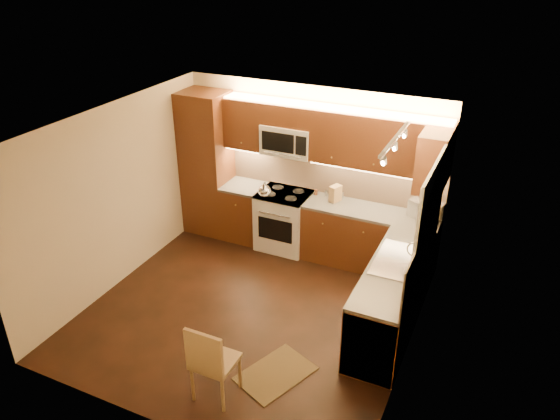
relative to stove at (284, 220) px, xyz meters
The scene contains 37 objects.
floor 1.76m from the stove, 79.85° to the right, with size 4.00×4.00×0.01m, color black.
ceiling 2.66m from the stove, 79.85° to the right, with size 4.00×4.00×0.01m, color beige.
wall_back 0.91m from the stove, 47.29° to the left, with size 4.00×0.01×2.50m, color beige.
wall_front 3.77m from the stove, 85.33° to the right, with size 4.00×0.01×2.50m, color beige.
wall_left 2.51m from the stove, 135.42° to the right, with size 0.01×4.00×2.50m, color beige.
wall_right 2.95m from the stove, 36.06° to the right, with size 0.01×4.00×2.50m, color beige.
pantry 1.52m from the stove, behind, with size 0.70×0.60×2.30m, color #4F2110.
base_cab_back_left 0.69m from the stove, behind, with size 0.62×0.60×0.86m, color #4F2110.
counter_back_left 0.81m from the stove, behind, with size 0.62×0.60×0.04m, color #3C3836.
base_cab_back_right 1.34m from the stove, ahead, with size 1.92×0.60×0.86m, color #4F2110.
counter_back_right 1.40m from the stove, ahead, with size 1.92×0.60×0.04m, color #3C3836.
base_cab_right 2.37m from the stove, 32.52° to the right, with size 0.60×2.00×0.86m, color #4F2110.
counter_right 2.41m from the stove, 32.52° to the right, with size 0.60×2.00×0.04m, color #3C3836.
dishwasher 2.81m from the stove, 44.64° to the right, with size 0.58×0.60×0.84m, color silver.
backsplash_back 1.03m from the stove, 25.86° to the left, with size 3.30×0.02×0.60m, color tan.
backsplash_right 2.72m from the stove, 29.11° to the right, with size 0.02×2.00×0.60m, color tan.
upper_cab_back_left 1.58m from the stove, 167.74° to the left, with size 0.62×0.35×0.75m, color #4F2110.
upper_cab_back_right 1.95m from the stove, ahead, with size 1.92×0.35×0.75m, color #4F2110.
upper_cab_bridge 1.64m from the stove, 90.00° to the left, with size 0.76×0.35×0.31m, color #4F2110.
upper_cab_right_corner 2.57m from the stove, ahead, with size 0.35×0.50×0.75m, color #4F2110.
stove is the anchor object (origin of this frame).
microwave 1.27m from the stove, 90.00° to the left, with size 0.76×0.38×0.44m, color silver, non-canonical shape.
window_frame 2.79m from the stove, 26.21° to the right, with size 0.03×1.44×1.24m, color silver.
window_blinds 2.77m from the stove, 26.41° to the right, with size 0.02×1.36×1.16m, color silver.
sink 2.35m from the stove, 29.36° to the right, with size 0.52×0.86×0.15m, color silver, non-canonical shape.
faucet 2.52m from the stove, 27.30° to the right, with size 0.20×0.04×0.30m, color silver, non-canonical shape.
track_light_bar 3.01m from the stove, 34.57° to the right, with size 0.04×1.20×0.03m, color silver.
kettle 0.65m from the stove, 137.07° to the right, with size 0.19×0.19×0.22m, color silver, non-canonical shape.
toaster_oven 2.15m from the stove, ahead, with size 0.41×0.31×0.25m, color silver.
knife_block 0.96m from the stove, ahead, with size 0.11×0.17×0.24m, color olive.
spice_jar_a 0.79m from the stove, 19.32° to the left, with size 0.05×0.05×0.09m, color silver.
spice_jar_b 0.68m from the stove, 22.42° to the left, with size 0.05×0.05×0.09m, color brown.
spice_jar_c 0.99m from the stove, 17.77° to the left, with size 0.04×0.04×0.09m, color silver.
spice_jar_d 0.85m from the stove, 22.26° to the left, with size 0.05×0.05×0.10m, color olive.
soap_bottle 2.28m from the stove, ahead, with size 0.08×0.08×0.18m, color white.
rug 2.82m from the stove, 67.50° to the right, with size 0.55×0.83×0.01m, color black.
dining_chair 3.15m from the stove, 78.58° to the right, with size 0.42×0.42×0.95m, color olive, non-canonical shape.
Camera 1 is at (2.69, -4.94, 4.34)m, focal length 34.31 mm.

